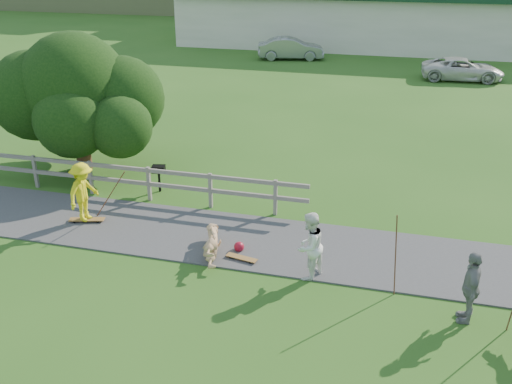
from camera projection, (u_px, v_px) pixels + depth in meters
ground at (168, 261)px, 14.37m from camera, size 260.00×260.00×0.00m
path at (190, 233)px, 15.69m from camera, size 34.00×3.00×0.04m
fence at (73, 171)px, 18.09m from camera, size 15.05×0.10×1.10m
strip_mall at (395, 11)px, 43.31m from camera, size 32.50×10.75×5.10m
skater_rider at (84, 195)px, 15.99m from camera, size 0.80×1.19×1.72m
skater_fallen at (213, 243)px, 14.52m from camera, size 1.88×0.91×0.67m
spectator_a at (309, 246)px, 13.36m from camera, size 0.92×1.01×1.69m
spectator_b at (471, 287)px, 11.82m from camera, size 0.42×0.97×1.64m
car_silver at (291, 48)px, 38.72m from camera, size 4.68×2.55×1.46m
car_white at (462, 69)px, 32.91m from camera, size 4.68×2.35×1.27m
tree at (78, 114)px, 19.48m from camera, size 5.82×5.82×3.97m
bbq at (159, 179)px, 18.22m from camera, size 0.46×0.38×0.88m
longboard_rider at (87, 221)px, 16.32m from camera, size 1.03×0.50×0.11m
longboard_fallen at (242, 259)px, 14.36m from camera, size 0.85×0.36×0.09m
helmet at (239, 247)px, 14.77m from camera, size 0.27×0.27×0.27m
pole_rider at (110, 190)px, 16.18m from camera, size 0.03×0.03×1.87m
pole_spec_left at (396, 256)px, 12.63m from camera, size 0.03×0.03×2.00m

